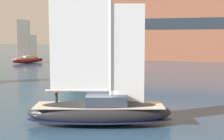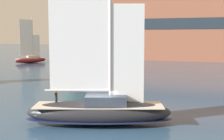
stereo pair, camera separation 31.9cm
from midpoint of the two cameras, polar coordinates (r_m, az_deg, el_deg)
The scene contains 5 objects.
ground_plane at distance 23.35m, azimuth -2.74°, elevation -9.88°, with size 400.00×400.00×0.00m, color #2D4C6B.
waterfront_building at distance 90.59m, azimuth 7.29°, elevation 7.87°, with size 45.62×15.54×18.31m.
tree_shore_center at distance 86.69m, azimuth -6.93°, elevation 11.27°, with size 9.85×9.85×20.28m.
sailboat_main at distance 23.06m, azimuth -2.71°, elevation -7.12°, with size 11.13×6.27×14.75m.
sailboat_moored_mid_channel at distance 78.09m, azimuth -15.23°, elevation 1.91°, with size 5.75×8.48×11.42m.
Camera 1 is at (7.91, -20.99, 6.46)m, focal length 50.00 mm.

